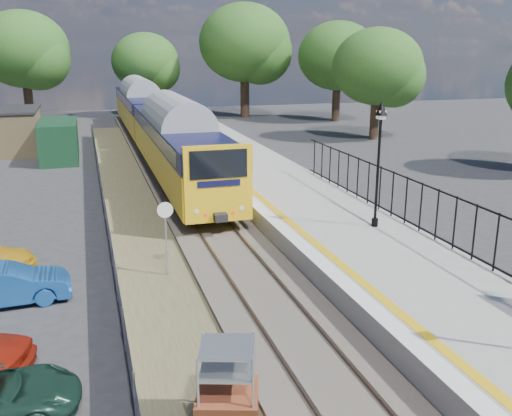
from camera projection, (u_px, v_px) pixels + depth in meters
name	position (u px, v px, depth m)	size (l,w,h in m)	color
ground	(298.00, 346.00, 14.44)	(120.00, 120.00, 0.00)	#2D2D30
track_bed	(203.00, 231.00, 23.21)	(5.90, 80.00, 0.29)	#473F38
platform	(325.00, 225.00, 22.86)	(5.00, 70.00, 0.90)	gray
platform_edge	(277.00, 218.00, 22.17)	(0.90, 70.00, 0.01)	silver
victorian_lamp_north	(380.00, 135.00, 20.27)	(0.44, 0.44, 4.60)	black
palisade_fence	(470.00, 229.00, 17.81)	(0.12, 26.00, 2.00)	black
wire_fence	(105.00, 211.00, 24.19)	(0.06, 52.00, 1.20)	#999EA3
tree_line	(150.00, 55.00, 51.76)	(56.80, 43.80, 11.88)	#332319
train	(154.00, 120.00, 40.68)	(2.82, 40.83, 3.51)	yellow
brick_plinth	(227.00, 391.00, 10.98)	(1.49, 1.49, 1.92)	brown
speed_sign	(166.00, 227.00, 18.36)	(0.52, 0.10, 2.57)	#999EA3
car_blue	(5.00, 285.00, 16.66)	(1.28, 3.67, 1.21)	#17478D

